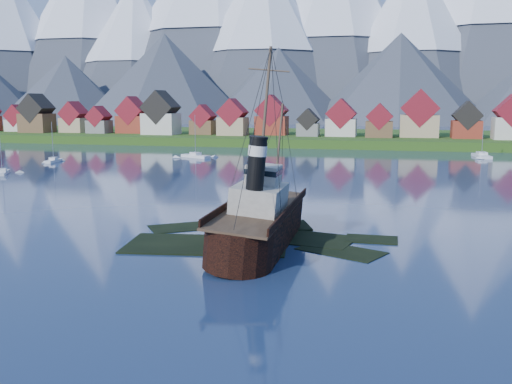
% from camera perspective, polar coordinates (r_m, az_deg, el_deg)
% --- Properties ---
extents(ground, '(1400.00, 1400.00, 0.00)m').
position_cam_1_polar(ground, '(65.75, -1.92, -5.09)').
color(ground, navy).
rests_on(ground, ground).
extents(shoal, '(31.71, 21.24, 1.14)m').
position_cam_1_polar(shoal, '(67.42, 0.03, -5.03)').
color(shoal, black).
rests_on(shoal, ground).
extents(shore_bank, '(600.00, 80.00, 3.20)m').
position_cam_1_polar(shore_bank, '(232.60, 9.33, 5.03)').
color(shore_bank, '#224212').
rests_on(shore_bank, ground).
extents(seawall, '(600.00, 2.50, 2.00)m').
position_cam_1_polar(seawall, '(194.84, 8.49, 4.28)').
color(seawall, '#3F3D38').
rests_on(seawall, ground).
extents(town, '(250.96, 16.69, 17.30)m').
position_cam_1_polar(town, '(219.53, 0.31, 7.26)').
color(town, maroon).
rests_on(town, ground).
extents(mountains, '(965.00, 340.00, 205.00)m').
position_cam_1_polar(mountains, '(547.89, 12.05, 16.61)').
color(mountains, '#2D333D').
rests_on(mountains, ground).
extents(tugboat_wreck, '(6.70, 28.88, 22.88)m').
position_cam_1_polar(tugboat_wreck, '(65.17, 0.52, -2.61)').
color(tugboat_wreck, black).
rests_on(tugboat_wreck, ground).
extents(sailboat_a, '(5.73, 8.19, 10.03)m').
position_cam_1_polar(sailboat_a, '(138.70, -24.04, 1.74)').
color(sailboat_a, silver).
rests_on(sailboat_a, ground).
extents(sailboat_b, '(2.91, 7.84, 11.10)m').
position_cam_1_polar(sailboat_b, '(160.46, -19.58, 2.92)').
color(sailboat_b, silver).
rests_on(sailboat_b, ground).
extents(sailboat_c, '(9.89, 6.76, 12.72)m').
position_cam_1_polar(sailboat_c, '(164.23, -6.07, 3.54)').
color(sailboat_c, silver).
rests_on(sailboat_c, ground).
extents(sailboat_e, '(4.37, 11.60, 13.13)m').
position_cam_1_polar(sailboat_e, '(176.28, 21.63, 3.33)').
color(sailboat_e, silver).
rests_on(sailboat_e, ground).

